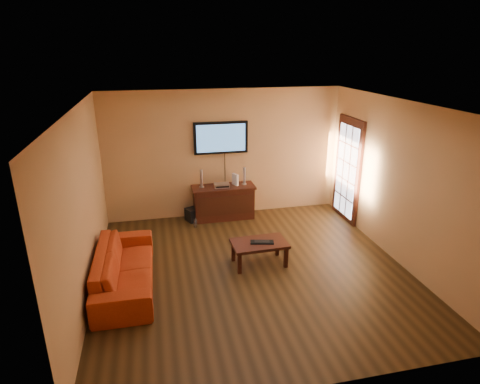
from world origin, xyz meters
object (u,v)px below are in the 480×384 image
object	(u,v)px
sofa	(124,262)
game_console	(235,179)
speaker_left	(201,179)
speaker_right	(244,177)
bottle	(195,223)
av_receiver	(222,185)
coffee_table	(259,245)
media_console	(224,202)
television	(221,138)
subwoofer	(193,214)
keyboard	(262,242)

from	to	relation	value
sofa	game_console	world-z (taller)	game_console
sofa	game_console	xyz separation A→B (m)	(2.21, 2.28, 0.43)
speaker_left	speaker_right	world-z (taller)	speaker_left
speaker_left	bottle	world-z (taller)	speaker_left
speaker_left	bottle	bearing A→B (deg)	-117.18
sofa	av_receiver	xyz separation A→B (m)	(1.91, 2.21, 0.34)
sofa	speaker_right	distance (m)	3.35
av_receiver	coffee_table	bearing A→B (deg)	-79.65
media_console	speaker_left	xyz separation A→B (m)	(-0.45, 0.04, 0.53)
speaker_right	television	bearing A→B (deg)	159.37
coffee_table	sofa	distance (m)	2.19
media_console	subwoofer	size ratio (longest dim) A/B	4.83
speaker_right	subwoofer	distance (m)	1.35
coffee_table	speaker_left	size ratio (longest dim) A/B	2.46
game_console	keyboard	xyz separation A→B (m)	(0.01, -2.12, -0.42)
coffee_table	bottle	world-z (taller)	coffee_table
speaker_left	keyboard	world-z (taller)	speaker_left
coffee_table	speaker_left	world-z (taller)	speaker_left
game_console	television	bearing A→B (deg)	123.32
subwoofer	bottle	xyz separation A→B (m)	(0.00, -0.34, -0.05)
sofa	speaker_left	xyz separation A→B (m)	(1.49, 2.28, 0.48)
television	coffee_table	world-z (taller)	television
media_console	keyboard	size ratio (longest dim) A/B	3.24
media_console	television	size ratio (longest dim) A/B	1.17
speaker_left	speaker_right	bearing A→B (deg)	-0.36
media_console	bottle	distance (m)	0.79
media_console	subwoofer	world-z (taller)	media_console
speaker_left	speaker_right	distance (m)	0.91
sofa	coffee_table	bearing A→B (deg)	-84.69
sofa	bottle	xyz separation A→B (m)	(1.29, 1.88, -0.32)
av_receiver	media_console	bearing A→B (deg)	36.80
sofa	bottle	bearing A→B (deg)	-33.74
bottle	keyboard	world-z (taller)	keyboard
av_receiver	keyboard	xyz separation A→B (m)	(0.31, -2.06, -0.33)
speaker_right	bottle	bearing A→B (deg)	-160.78
media_console	subwoofer	distance (m)	0.70
speaker_right	game_console	distance (m)	0.20
media_console	television	world-z (taller)	television
sofa	game_console	size ratio (longest dim) A/B	8.64
speaker_left	subwoofer	bearing A→B (deg)	-165.89
coffee_table	keyboard	distance (m)	0.08
av_receiver	game_console	size ratio (longest dim) A/B	1.30
sofa	speaker_left	bearing A→B (deg)	-32.57
media_console	keyboard	world-z (taller)	media_console
television	game_console	xyz separation A→B (m)	(0.27, -0.17, -0.87)
television	subwoofer	xyz separation A→B (m)	(-0.66, -0.22, -1.57)
bottle	sofa	bearing A→B (deg)	-124.39
television	sofa	size ratio (longest dim) A/B	0.54
subwoofer	bottle	world-z (taller)	subwoofer
keyboard	subwoofer	bearing A→B (deg)	114.24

